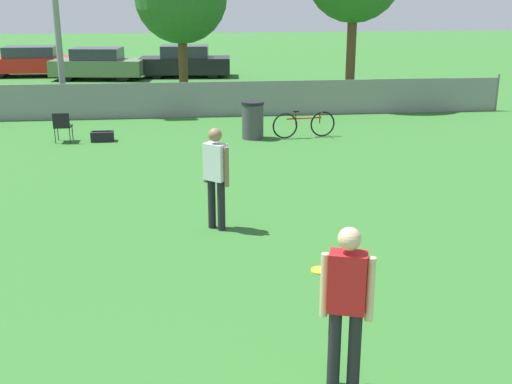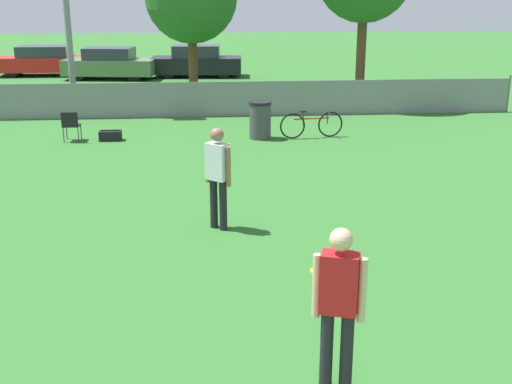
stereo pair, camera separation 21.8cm
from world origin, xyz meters
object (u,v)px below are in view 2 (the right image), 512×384
at_px(bicycle_sideline, 312,125).
at_px(gear_bag_sideline, 110,136).
at_px(player_defender_red, 339,299).
at_px(parked_car_red, 45,61).
at_px(parked_car_olive, 110,64).
at_px(frisbee_disc, 319,271).
at_px(folding_chair_sideline, 71,124).
at_px(parked_car_dark, 197,62).
at_px(trash_bin, 260,120).
at_px(player_receiver_white, 218,172).

distance_m(bicycle_sideline, gear_bag_sideline, 5.42).
bearing_deg(player_defender_red, gear_bag_sideline, 126.52).
relative_size(parked_car_red, parked_car_olive, 1.04).
bearing_deg(parked_car_olive, frisbee_disc, -67.38).
relative_size(frisbee_disc, folding_chair_sideline, 0.32).
height_order(bicycle_sideline, parked_car_olive, parked_car_olive).
bearing_deg(parked_car_dark, parked_car_red, 176.19).
distance_m(player_defender_red, parked_car_dark, 24.71).
xyz_separation_m(player_defender_red, frisbee_disc, (0.35, 2.79, -0.98)).
distance_m(folding_chair_sideline, parked_car_dark, 13.54).
relative_size(folding_chair_sideline, parked_car_olive, 0.19).
relative_size(bicycle_sideline, trash_bin, 1.75).
distance_m(gear_bag_sideline, parked_car_red, 14.91).
bearing_deg(folding_chair_sideline, parked_car_olive, -86.38).
relative_size(frisbee_disc, gear_bag_sideline, 0.45).
height_order(trash_bin, gear_bag_sideline, trash_bin).
xyz_separation_m(player_defender_red, folding_chair_sideline, (-4.72, 11.53, -0.53)).
bearing_deg(player_defender_red, trash_bin, 107.20).
xyz_separation_m(frisbee_disc, gear_bag_sideline, (-4.07, 8.78, 0.12)).
xyz_separation_m(parked_car_red, parked_car_dark, (7.10, -1.00, 0.01)).
xyz_separation_m(trash_bin, parked_car_olive, (-5.62, 12.69, 0.17)).
bearing_deg(player_receiver_white, player_defender_red, -37.18).
distance_m(trash_bin, parked_car_dark, 13.32).
relative_size(player_defender_red, trash_bin, 1.72).
distance_m(parked_car_red, parked_car_olive, 3.55).
distance_m(trash_bin, parked_car_olive, 13.88).
height_order(folding_chair_sideline, bicycle_sideline, folding_chair_sideline).
bearing_deg(player_receiver_white, trash_bin, 119.28).
bearing_deg(parked_car_olive, bicycle_sideline, -53.37).
height_order(player_receiver_white, gear_bag_sideline, player_receiver_white).
xyz_separation_m(player_receiver_white, parked_car_olive, (-4.29, 19.49, -0.32)).
height_order(gear_bag_sideline, parked_car_olive, parked_car_olive).
bearing_deg(frisbee_disc, player_defender_red, -97.07).
distance_m(player_receiver_white, folding_chair_sideline, 7.81).
bearing_deg(bicycle_sideline, player_defender_red, -106.20).
bearing_deg(parked_car_olive, player_receiver_white, -69.82).
bearing_deg(frisbee_disc, gear_bag_sideline, 114.86).
relative_size(bicycle_sideline, parked_car_dark, 0.42).
height_order(parked_car_red, parked_car_dark, parked_car_dark).
xyz_separation_m(frisbee_disc, bicycle_sideline, (1.35, 8.63, 0.35)).
height_order(player_receiver_white, parked_car_dark, player_receiver_white).
bearing_deg(player_receiver_white, gear_bag_sideline, 151.64).
xyz_separation_m(frisbee_disc, parked_car_dark, (-1.78, 21.88, 0.67)).
distance_m(parked_car_red, parked_car_dark, 7.17).
xyz_separation_m(player_receiver_white, parked_car_dark, (-0.40, 20.00, -0.32)).
bearing_deg(parked_car_dark, frisbee_disc, -81.14).
xyz_separation_m(frisbee_disc, parked_car_red, (-8.88, 22.88, 0.66)).
bearing_deg(folding_chair_sideline, player_defender_red, 113.16).
bearing_deg(trash_bin, frisbee_disc, -89.67).
height_order(folding_chair_sideline, gear_bag_sideline, folding_chair_sideline).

